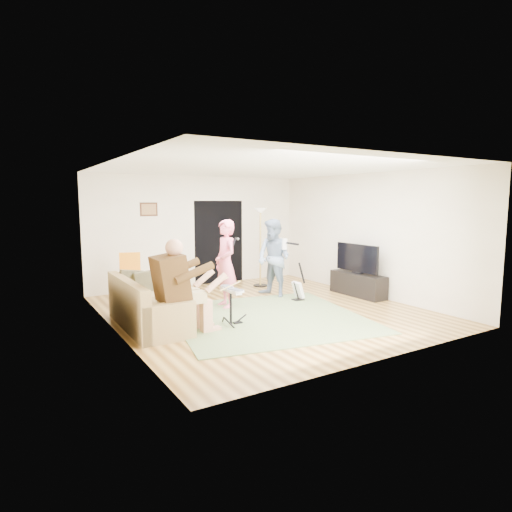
# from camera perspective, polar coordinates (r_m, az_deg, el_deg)

# --- Properties ---
(floor) EXTENTS (6.00, 6.00, 0.00)m
(floor) POSITION_cam_1_polar(r_m,az_deg,el_deg) (8.30, 0.97, -7.25)
(floor) COLOR brown
(floor) RESTS_ON ground
(walls) EXTENTS (5.50, 6.00, 2.70)m
(walls) POSITION_cam_1_polar(r_m,az_deg,el_deg) (8.07, 0.99, 2.07)
(walls) COLOR silver
(walls) RESTS_ON floor
(ceiling) EXTENTS (6.00, 6.00, 0.00)m
(ceiling) POSITION_cam_1_polar(r_m,az_deg,el_deg) (8.05, 1.01, 11.68)
(ceiling) COLOR white
(ceiling) RESTS_ON walls
(window_blinds) EXTENTS (0.00, 2.05, 2.05)m
(window_blinds) POSITION_cam_1_polar(r_m,az_deg,el_deg) (7.18, -18.79, 2.64)
(window_blinds) COLOR brown
(window_blinds) RESTS_ON walls
(doorway) EXTENTS (2.10, 0.00, 2.10)m
(doorway) POSITION_cam_1_polar(r_m,az_deg,el_deg) (10.96, -4.95, 1.86)
(doorway) COLOR black
(doorway) RESTS_ON walls
(picture_frame) EXTENTS (0.42, 0.03, 0.32)m
(picture_frame) POSITION_cam_1_polar(r_m,az_deg,el_deg) (10.24, -14.11, 6.05)
(picture_frame) COLOR #3F2314
(picture_frame) RESTS_ON walls
(area_rug) EXTENTS (3.83, 3.83, 0.02)m
(area_rug) POSITION_cam_1_polar(r_m,az_deg,el_deg) (7.78, 1.56, -8.19)
(area_rug) COLOR #617748
(area_rug) RESTS_ON floor
(sofa) EXTENTS (0.84, 2.05, 0.83)m
(sofa) POSITION_cam_1_polar(r_m,az_deg,el_deg) (7.39, -14.74, -7.12)
(sofa) COLOR #9F824F
(sofa) RESTS_ON floor
(drummer) EXTENTS (0.99, 0.55, 1.52)m
(drummer) POSITION_cam_1_polar(r_m,az_deg,el_deg) (6.86, -9.71, -5.40)
(drummer) COLOR #4A3014
(drummer) RESTS_ON sofa
(drum_kit) EXTENTS (0.36, 0.64, 0.66)m
(drum_kit) POSITION_cam_1_polar(r_m,az_deg,el_deg) (7.27, -3.38, -7.03)
(drum_kit) COLOR black
(drum_kit) RESTS_ON floor
(singer) EXTENTS (0.46, 0.66, 1.73)m
(singer) POSITION_cam_1_polar(r_m,az_deg,el_deg) (8.41, -4.08, -1.05)
(singer) COLOR pink
(singer) RESTS_ON floor
(microphone) EXTENTS (0.06, 0.06, 0.24)m
(microphone) POSITION_cam_1_polar(r_m,az_deg,el_deg) (8.45, -2.90, 1.92)
(microphone) COLOR black
(microphone) RESTS_ON singer
(guitarist) EXTENTS (0.85, 0.97, 1.70)m
(guitarist) POSITION_cam_1_polar(r_m,az_deg,el_deg) (9.35, 2.40, -0.27)
(guitarist) COLOR #6F84A3
(guitarist) RESTS_ON floor
(guitar_held) EXTENTS (0.14, 0.60, 0.26)m
(guitar_held) POSITION_cam_1_polar(r_m,az_deg,el_deg) (9.43, 3.42, 1.66)
(guitar_held) COLOR white
(guitar_held) RESTS_ON guitarist
(guitar_spare) EXTENTS (0.29, 0.26, 0.81)m
(guitar_spare) POSITION_cam_1_polar(r_m,az_deg,el_deg) (9.08, 5.67, -4.50)
(guitar_spare) COLOR black
(guitar_spare) RESTS_ON floor
(torchiere_lamp) EXTENTS (0.34, 0.34, 1.92)m
(torchiere_lamp) POSITION_cam_1_polar(r_m,az_deg,el_deg) (10.44, 0.59, 3.09)
(torchiere_lamp) COLOR black
(torchiere_lamp) RESTS_ON floor
(dining_chair) EXTENTS (0.54, 0.56, 1.04)m
(dining_chair) POSITION_cam_1_polar(r_m,az_deg,el_deg) (9.15, -16.43, -3.81)
(dining_chair) COLOR #D1B288
(dining_chair) RESTS_ON floor
(tv_cabinet) EXTENTS (0.40, 1.40, 0.50)m
(tv_cabinet) POSITION_cam_1_polar(r_m,az_deg,el_deg) (9.79, 13.42, -3.70)
(tv_cabinet) COLOR black
(tv_cabinet) RESTS_ON floor
(television) EXTENTS (0.06, 1.20, 0.61)m
(television) POSITION_cam_1_polar(r_m,az_deg,el_deg) (9.66, 13.32, -0.24)
(television) COLOR black
(television) RESTS_ON tv_cabinet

